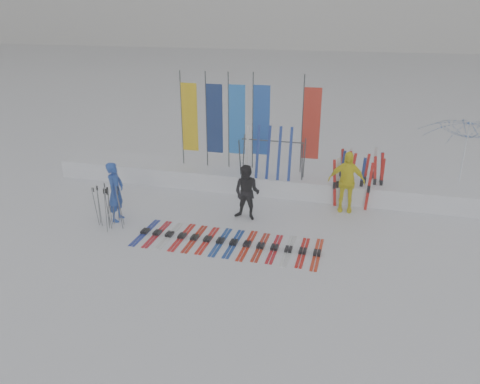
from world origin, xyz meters
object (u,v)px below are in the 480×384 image
(person_blue, at_px, (116,192))
(ski_row, at_px, (227,242))
(person_yellow, at_px, (346,182))
(ski_rack, at_px, (272,153))
(tent_canopy, at_px, (464,161))
(person_black, at_px, (247,193))

(person_blue, distance_m, ski_row, 3.59)
(person_yellow, distance_m, ski_row, 4.17)
(person_yellow, height_order, ski_rack, same)
(tent_canopy, height_order, ski_rack, tent_canopy)
(ski_row, bearing_deg, tent_canopy, 36.59)
(person_black, distance_m, tent_canopy, 6.81)
(person_blue, relative_size, person_yellow, 0.94)
(ski_rack, bearing_deg, tent_canopy, 8.56)
(person_blue, distance_m, person_yellow, 6.69)
(tent_canopy, bearing_deg, person_blue, -157.33)
(person_black, xyz_separation_m, person_yellow, (2.68, 1.35, 0.12))
(ski_row, bearing_deg, person_black, 85.98)
(person_black, distance_m, person_yellow, 3.01)
(tent_canopy, bearing_deg, person_black, -153.82)
(person_black, height_order, tent_canopy, tent_canopy)
(person_yellow, relative_size, ski_rack, 0.90)
(person_black, relative_size, person_yellow, 0.87)
(person_blue, xyz_separation_m, ski_row, (3.45, -0.57, -0.83))
(person_yellow, bearing_deg, tent_canopy, 23.10)
(tent_canopy, relative_size, ski_row, 0.61)
(person_black, height_order, person_yellow, person_yellow)
(person_yellow, bearing_deg, ski_rack, 159.36)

